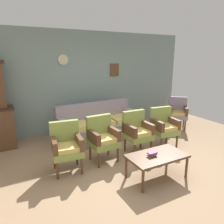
% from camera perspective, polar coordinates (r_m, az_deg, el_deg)
% --- Properties ---
extents(ground_plane, '(7.68, 7.68, 0.00)m').
position_cam_1_polar(ground_plane, '(4.14, 7.13, -14.73)').
color(ground_plane, '#997A5B').
extents(wall_back_with_decor, '(6.40, 0.09, 2.70)m').
position_cam_1_polar(wall_back_with_decor, '(5.98, -7.21, 8.08)').
color(wall_back_with_decor, gray).
rests_on(wall_back_with_decor, ground).
extents(floral_couch, '(2.06, 0.91, 0.90)m').
position_cam_1_polar(floral_couch, '(5.34, -3.47, -3.93)').
color(floral_couch, gray).
rests_on(floral_couch, ground).
extents(armchair_row_middle, '(0.57, 0.55, 0.90)m').
position_cam_1_polar(armchair_row_middle, '(3.92, -12.16, -8.59)').
color(armchair_row_middle, '#849947').
rests_on(armchair_row_middle, ground).
extents(armchair_near_cabinet, '(0.54, 0.51, 0.90)m').
position_cam_1_polar(armchair_near_cabinet, '(4.21, -2.59, -6.61)').
color(armchair_near_cabinet, '#849947').
rests_on(armchair_near_cabinet, ground).
extents(armchair_by_doorway, '(0.53, 0.50, 0.90)m').
position_cam_1_polar(armchair_by_doorway, '(4.58, 6.74, -4.89)').
color(armchair_by_doorway, '#849947').
rests_on(armchair_by_doorway, ground).
extents(armchair_near_couch_end, '(0.57, 0.54, 0.90)m').
position_cam_1_polar(armchair_near_couch_end, '(5.01, 13.73, -3.50)').
color(armchair_near_couch_end, '#849947').
rests_on(armchair_near_couch_end, ground).
extents(wingback_chair_by_fireplace, '(0.71, 0.71, 0.90)m').
position_cam_1_polar(wingback_chair_by_fireplace, '(6.37, 17.16, 0.14)').
color(wingback_chair_by_fireplace, gray).
rests_on(wingback_chair_by_fireplace, ground).
extents(coffee_table, '(1.00, 0.56, 0.42)m').
position_cam_1_polar(coffee_table, '(3.74, 11.98, -11.83)').
color(coffee_table, brown).
rests_on(coffee_table, ground).
extents(book_stack_on_table, '(0.16, 0.10, 0.07)m').
position_cam_1_polar(book_stack_on_table, '(3.66, 10.76, -10.95)').
color(book_stack_on_table, slate).
rests_on(book_stack_on_table, coffee_table).
extents(floor_vase_by_wall, '(0.20, 0.20, 0.74)m').
position_cam_1_polar(floor_vase_by_wall, '(7.29, 15.87, 0.96)').
color(floor_vase_by_wall, '#89495A').
rests_on(floor_vase_by_wall, ground).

